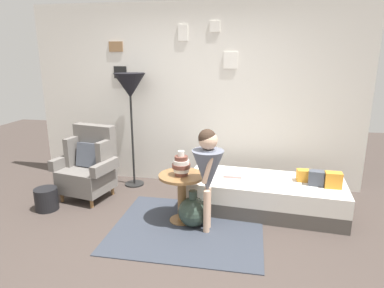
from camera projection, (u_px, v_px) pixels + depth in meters
name	position (u px, v px, depth m)	size (l,w,h in m)	color
ground_plane	(160.00, 249.00, 3.33)	(12.00, 12.00, 0.00)	#423833
gallery_wall	(194.00, 96.00, 4.85)	(4.80, 0.12, 2.60)	silver
rug	(188.00, 227.00, 3.74)	(1.65, 1.42, 0.01)	#333842
armchair	(89.00, 166.00, 4.49)	(0.84, 0.70, 0.97)	olive
daybed	(264.00, 195.00, 4.14)	(1.96, 0.96, 0.40)	#4C4742
pillow_head	(333.00, 180.00, 3.82)	(0.19, 0.12, 0.18)	orange
pillow_mid	(316.00, 178.00, 3.90)	(0.17, 0.12, 0.18)	#474C56
pillow_back	(304.00, 175.00, 4.03)	(0.18, 0.12, 0.14)	orange
side_table	(182.00, 189.00, 3.80)	(0.53, 0.53, 0.58)	olive
vase_striped	(181.00, 165.00, 3.71)	(0.21, 0.21, 0.28)	brown
floor_lamp	(130.00, 89.00, 4.64)	(0.44, 0.44, 1.64)	black
person_child	(208.00, 167.00, 3.51)	(0.34, 0.34, 1.15)	#D8AD8E
book_on_daybed	(233.00, 175.00, 4.19)	(0.22, 0.16, 0.03)	#B99B98
demijohn_near	(193.00, 211.00, 3.76)	(0.34, 0.34, 0.42)	#2D3D33
magazine_basket	(46.00, 199.00, 4.16)	(0.28, 0.28, 0.28)	black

